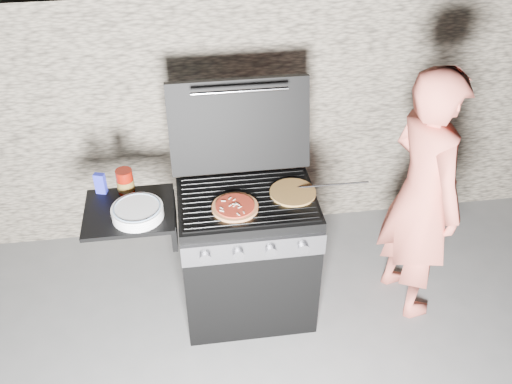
{
  "coord_description": "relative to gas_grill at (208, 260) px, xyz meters",
  "views": [
    {
      "loc": [
        -0.31,
        -2.57,
        2.9
      ],
      "look_at": [
        0.05,
        0.0,
        0.95
      ],
      "focal_mm": 40.0,
      "sensor_mm": 36.0,
      "label": 1
    }
  ],
  "objects": [
    {
      "name": "person",
      "position": [
        1.3,
        -0.04,
        0.38
      ],
      "size": [
        0.53,
        0.68,
        1.68
      ],
      "primitive_type": "imported",
      "rotation": [
        0.0,
        0.0,
        1.79
      ],
      "color": "#E76957",
      "rests_on": "ground"
    },
    {
      "name": "plate_stack",
      "position": [
        -0.37,
        -0.07,
        0.48
      ],
      "size": [
        0.29,
        0.29,
        0.07
      ],
      "primitive_type": "cylinder",
      "rotation": [
        0.0,
        0.0,
        -0.03
      ],
      "color": "white",
      "rests_on": "gas_grill"
    },
    {
      "name": "blue_carton",
      "position": [
        -0.58,
        0.18,
        0.51
      ],
      "size": [
        0.07,
        0.05,
        0.13
      ],
      "primitive_type": "cube",
      "rotation": [
        0.0,
        0.0,
        -0.3
      ],
      "color": "#242AB8",
      "rests_on": "gas_grill"
    },
    {
      "name": "gas_grill",
      "position": [
        0.0,
        0.0,
        0.0
      ],
      "size": [
        1.34,
        0.79,
        0.91
      ],
      "primitive_type": null,
      "color": "black",
      "rests_on": "ground"
    },
    {
      "name": "ground",
      "position": [
        0.25,
        0.0,
        -0.46
      ],
      "size": [
        50.0,
        50.0,
        0.0
      ],
      "primitive_type": "plane",
      "color": "#5A5A5A"
    },
    {
      "name": "stone_wall",
      "position": [
        0.25,
        1.05,
        0.44
      ],
      "size": [
        8.0,
        0.35,
        1.8
      ],
      "primitive_type": "cube",
      "color": "tan",
      "rests_on": "ground"
    },
    {
      "name": "tongs",
      "position": [
        0.75,
        0.0,
        0.5
      ],
      "size": [
        0.4,
        0.11,
        0.08
      ],
      "primitive_type": "cylinder",
      "rotation": [
        0.0,
        1.4,
        -0.24
      ],
      "color": "black",
      "rests_on": "gas_grill"
    },
    {
      "name": "pizza_plain",
      "position": [
        0.52,
        0.01,
        0.46
      ],
      "size": [
        0.3,
        0.3,
        0.01
      ],
      "primitive_type": "cylinder",
      "rotation": [
        0.0,
        0.0,
        0.14
      ],
      "color": "#B28F4A",
      "rests_on": "gas_grill"
    },
    {
      "name": "pizza_topped",
      "position": [
        0.17,
        -0.09,
        0.47
      ],
      "size": [
        0.34,
        0.34,
        0.03
      ],
      "primitive_type": null,
      "rotation": [
        0.0,
        0.0,
        -0.37
      ],
      "color": "tan",
      "rests_on": "gas_grill"
    },
    {
      "name": "sauce_jar",
      "position": [
        -0.44,
        0.17,
        0.52
      ],
      "size": [
        0.12,
        0.12,
        0.15
      ],
      "primitive_type": "cylinder",
      "rotation": [
        0.0,
        0.0,
        0.28
      ],
      "color": "maroon",
      "rests_on": "gas_grill"
    }
  ]
}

